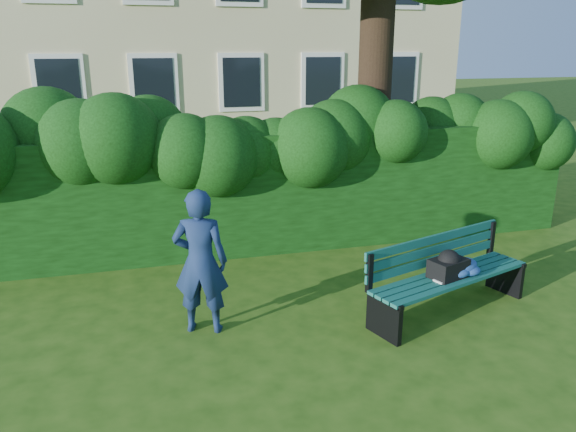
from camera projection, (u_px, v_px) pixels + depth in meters
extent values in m
plane|color=#254A0F|center=(301.00, 304.00, 6.84)|extent=(80.00, 80.00, 0.00)
cube|color=white|center=(59.00, 86.00, 14.55)|extent=(1.30, 0.08, 1.60)
cube|color=black|center=(59.00, 86.00, 14.51)|extent=(1.05, 0.04, 1.35)
cube|color=white|center=(154.00, 84.00, 15.15)|extent=(1.30, 0.08, 1.60)
cube|color=black|center=(154.00, 84.00, 15.12)|extent=(1.05, 0.04, 1.35)
cube|color=white|center=(241.00, 82.00, 15.76)|extent=(1.30, 0.08, 1.60)
cube|color=black|center=(242.00, 82.00, 15.72)|extent=(1.05, 0.04, 1.35)
cube|color=white|center=(322.00, 81.00, 16.36)|extent=(1.30, 0.08, 1.60)
cube|color=black|center=(323.00, 81.00, 16.32)|extent=(1.05, 0.04, 1.35)
cube|color=white|center=(398.00, 80.00, 16.96)|extent=(1.30, 0.08, 1.60)
cube|color=black|center=(398.00, 80.00, 16.93)|extent=(1.05, 0.04, 1.35)
cube|color=black|center=(261.00, 190.00, 8.61)|extent=(10.00, 1.00, 1.80)
cylinder|color=black|center=(375.00, 65.00, 9.07)|extent=(0.55, 0.55, 5.43)
cube|color=#0D4045|center=(464.00, 283.00, 6.36)|extent=(2.09, 0.78, 0.04)
cube|color=#0D4045|center=(455.00, 279.00, 6.46)|extent=(2.09, 0.78, 0.04)
cube|color=#0D4045|center=(447.00, 276.00, 6.55)|extent=(2.09, 0.78, 0.04)
cube|color=#0D4045|center=(439.00, 272.00, 6.65)|extent=(2.09, 0.78, 0.04)
cube|color=#0D4045|center=(435.00, 260.00, 6.67)|extent=(2.07, 0.72, 0.10)
cube|color=#0D4045|center=(435.00, 249.00, 6.64)|extent=(2.07, 0.72, 0.10)
cube|color=#0D4045|center=(435.00, 239.00, 6.61)|extent=(2.07, 0.72, 0.10)
cube|color=black|center=(384.00, 318.00, 6.02)|extent=(0.21, 0.49, 0.44)
cube|color=black|center=(369.00, 273.00, 6.10)|extent=(0.08, 0.08, 0.45)
cube|color=black|center=(388.00, 301.00, 5.92)|extent=(0.19, 0.42, 0.05)
cube|color=black|center=(505.00, 276.00, 7.12)|extent=(0.21, 0.49, 0.44)
cube|color=black|center=(491.00, 238.00, 7.20)|extent=(0.08, 0.08, 0.45)
cube|color=black|center=(510.00, 261.00, 7.02)|extent=(0.19, 0.42, 0.05)
cube|color=white|center=(443.00, 280.00, 6.35)|extent=(0.21, 0.18, 0.02)
cube|color=black|center=(448.00, 268.00, 6.43)|extent=(0.49, 0.40, 0.22)
imported|color=navy|center=(200.00, 262.00, 6.01)|extent=(0.68, 0.54, 1.62)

